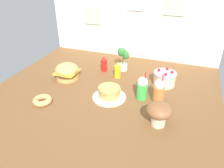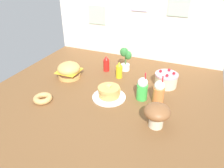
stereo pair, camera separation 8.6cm
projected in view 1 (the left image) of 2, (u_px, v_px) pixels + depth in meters
The scene contains 12 objects.
ground_plane at pixel (101, 97), 2.11m from camera, with size 2.21×2.13×0.02m, color brown.
back_wall at pixel (132, 20), 2.73m from camera, with size 2.21×0.04×0.96m.
burger at pixel (67, 71), 2.38m from camera, with size 0.25×0.25×0.18m.
pancake_stack at pixel (109, 93), 2.05m from camera, with size 0.32×0.32×0.14m.
layer_cake at pixel (164, 78), 2.26m from camera, with size 0.23×0.23×0.17m.
ketchup_bottle at pixel (104, 64), 2.54m from camera, with size 0.07×0.07×0.19m.
mustard_bottle at pixel (117, 70), 2.40m from camera, with size 0.07×0.07×0.19m.
cream_soda_cup at pixel (142, 88), 2.02m from camera, with size 0.10×0.10×0.28m.
orange_float_cup at pixel (159, 91), 1.97m from camera, with size 0.10×0.10×0.28m.
donut_pink_glaze at pixel (42, 100), 1.99m from camera, with size 0.17×0.17×0.05m.
potted_plant at pixel (123, 58), 2.53m from camera, with size 0.14×0.11×0.29m.
mushroom_stool at pixel (159, 112), 1.68m from camera, with size 0.21×0.21×0.20m.
Camera 1 is at (0.70, -1.63, 1.14)m, focal length 34.82 mm.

